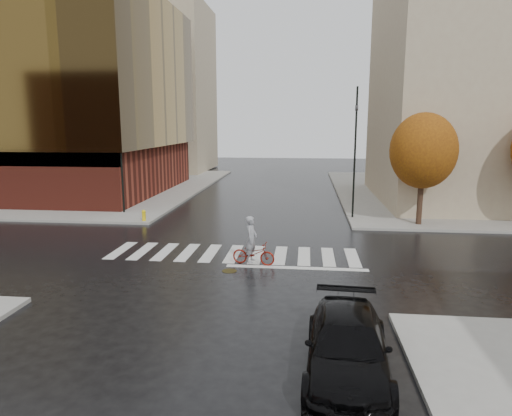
{
  "coord_description": "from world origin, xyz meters",
  "views": [
    {
      "loc": [
        3.32,
        -19.87,
        6.05
      ],
      "look_at": [
        0.94,
        1.63,
        2.0
      ],
      "focal_mm": 32.0,
      "sensor_mm": 36.0,
      "label": 1
    }
  ],
  "objects": [
    {
      "name": "ground",
      "position": [
        0.0,
        0.0,
        0.0
      ],
      "size": [
        120.0,
        120.0,
        0.0
      ],
      "primitive_type": "plane",
      "color": "black",
      "rests_on": "ground"
    },
    {
      "name": "sidewalk_nw",
      "position": [
        -21.0,
        21.0,
        0.07
      ],
      "size": [
        30.0,
        30.0,
        0.15
      ],
      "primitive_type": "cube",
      "color": "gray",
      "rests_on": "ground"
    },
    {
      "name": "crosswalk",
      "position": [
        0.0,
        0.5,
        0.01
      ],
      "size": [
        12.0,
        3.0,
        0.01
      ],
      "primitive_type": "cube",
      "color": "silver",
      "rests_on": "ground"
    },
    {
      "name": "office_glass",
      "position": [
        -22.0,
        17.99,
        8.28
      ],
      "size": [
        27.0,
        19.0,
        16.0
      ],
      "color": "maroon",
      "rests_on": "sidewalk_nw"
    },
    {
      "name": "building_ne_tan",
      "position": [
        17.0,
        17.0,
        9.15
      ],
      "size": [
        16.0,
        16.0,
        18.0
      ],
      "primitive_type": "cube",
      "color": "tan",
      "rests_on": "sidewalk_ne"
    },
    {
      "name": "building_nw_far",
      "position": [
        -16.0,
        37.0,
        10.15
      ],
      "size": [
        14.0,
        12.0,
        20.0
      ],
      "primitive_type": "cube",
      "color": "tan",
      "rests_on": "sidewalk_nw"
    },
    {
      "name": "tree_ne_a",
      "position": [
        10.0,
        7.4,
        4.46
      ],
      "size": [
        3.8,
        3.8,
        6.5
      ],
      "color": "black",
      "rests_on": "sidewalk_ne"
    },
    {
      "name": "sedan",
      "position": [
        4.39,
        -9.44,
        0.71
      ],
      "size": [
        2.29,
        5.03,
        1.43
      ],
      "primitive_type": "imported",
      "rotation": [
        0.0,
        0.0,
        -0.06
      ],
      "color": "black",
      "rests_on": "ground"
    },
    {
      "name": "cyclist",
      "position": [
        1.09,
        -1.0,
        0.73
      ],
      "size": [
        1.96,
        0.98,
        2.13
      ],
      "rotation": [
        0.0,
        0.0,
        1.39
      ],
      "color": "maroon",
      "rests_on": "ground"
    },
    {
      "name": "traffic_light_nw",
      "position": [
        -8.79,
        9.0,
        4.72
      ],
      "size": [
        0.24,
        0.22,
        7.89
      ],
      "rotation": [
        0.0,
        0.0,
        -1.24
      ],
      "color": "black",
      "rests_on": "sidewalk_nw"
    },
    {
      "name": "traffic_light_ne",
      "position": [
        6.3,
        9.0,
        4.84
      ],
      "size": [
        0.19,
        0.22,
        8.07
      ],
      "rotation": [
        0.0,
        0.0,
        3.29
      ],
      "color": "black",
      "rests_on": "sidewalk_ne"
    },
    {
      "name": "fire_hydrant",
      "position": [
        -6.5,
        6.5,
        0.52
      ],
      "size": [
        0.24,
        0.24,
        0.68
      ],
      "color": "yellow",
      "rests_on": "sidewalk_nw"
    },
    {
      "name": "manhole",
      "position": [
        0.24,
        -2.0,
        0.01
      ],
      "size": [
        0.74,
        0.74,
        0.01
      ],
      "primitive_type": "cylinder",
      "rotation": [
        0.0,
        0.0,
        0.2
      ],
      "color": "#3C3315",
      "rests_on": "ground"
    }
  ]
}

